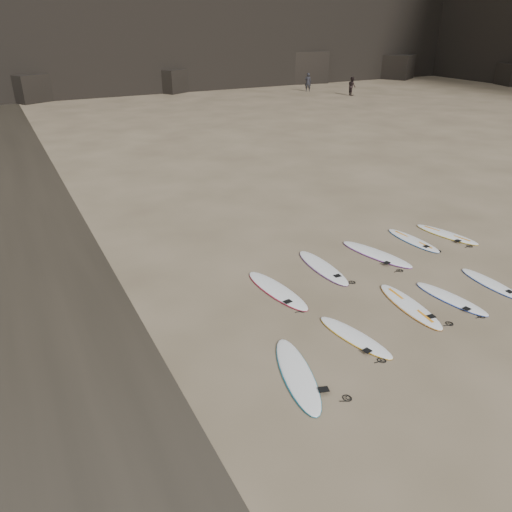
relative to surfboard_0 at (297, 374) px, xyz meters
The scene contains 13 objects.
ground 4.63m from the surfboard_0, 13.88° to the left, with size 240.00×240.00×0.00m, color #897559.
surfboard_0 is the anchor object (origin of this frame).
surfboard_1 2.14m from the surfboard_0, 15.70° to the left, with size 0.56×2.34×0.08m, color white.
surfboard_2 4.47m from the surfboard_0, 13.82° to the left, with size 0.63×2.62×0.09m, color white.
surfboard_3 5.74m from the surfboard_0, ahead, with size 0.56×2.34×0.08m, color white.
surfboard_4 7.50m from the surfboard_0, ahead, with size 0.53×2.22×0.08m, color white.
surfboard_5 3.84m from the surfboard_0, 67.24° to the left, with size 0.67×2.78×0.10m, color white.
surfboard_6 5.45m from the surfboard_0, 49.66° to the left, with size 0.65×2.71×0.10m, color white.
surfboard_7 7.05m from the surfboard_0, 35.96° to the left, with size 0.67×2.79×0.10m, color white.
surfboard_8 8.84m from the surfboard_0, 30.16° to the left, with size 0.58×2.40×0.09m, color white.
surfboard_9 10.09m from the surfboard_0, 25.11° to the left, with size 0.60×2.49×0.09m, color white.
person_a 47.43m from the surfboard_0, 56.95° to the left, with size 0.69×0.45×1.88m, color black.
person_b 45.04m from the surfboard_0, 51.26° to the left, with size 0.88×0.68×1.80m, color black.
Camera 1 is at (-9.46, -8.65, 7.34)m, focal length 35.00 mm.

